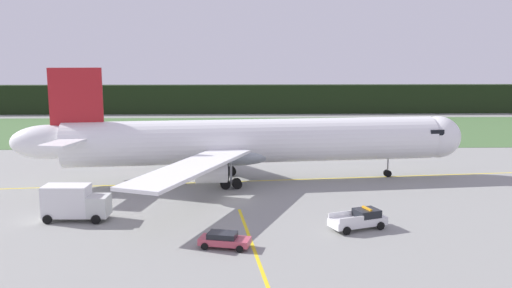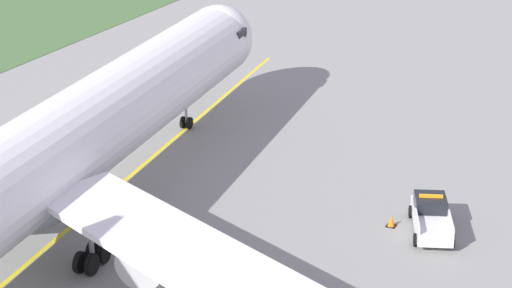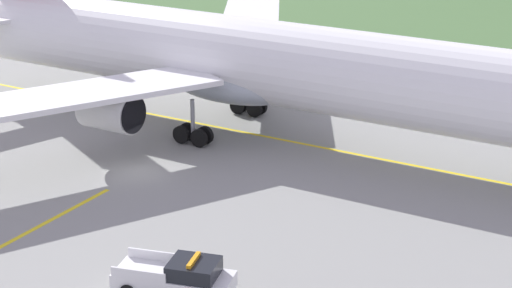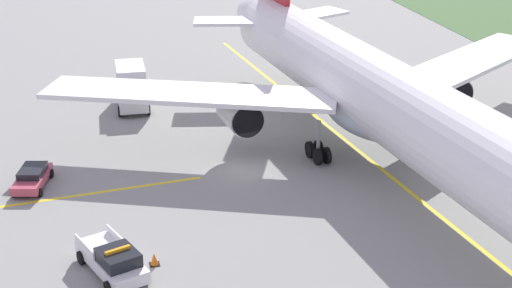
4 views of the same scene
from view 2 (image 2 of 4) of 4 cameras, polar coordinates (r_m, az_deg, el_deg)
name	(u,v)px [view 2 (image 2 of 4)]	position (r m, az deg, el deg)	size (l,w,h in m)	color
ground	(182,287)	(48.54, -4.63, -8.85)	(320.00, 320.00, 0.00)	gray
taxiway_centerline_main	(67,230)	(55.10, -11.71, -5.28)	(74.63, 0.30, 0.01)	yellow
airliner	(55,154)	(52.59, -12.42, -0.61)	(57.01, 44.21, 14.40)	white
ops_pickup_truck	(431,216)	(54.54, 10.85, -4.44)	(5.68, 3.76, 1.94)	white
apron_cone	(391,221)	(54.86, 8.43, -4.76)	(0.57, 0.57, 0.71)	black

